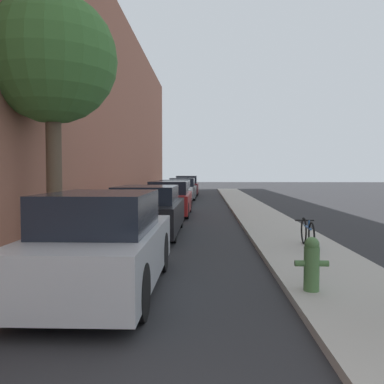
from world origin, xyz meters
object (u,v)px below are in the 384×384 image
(fire_hydrant, at_px, (312,263))
(parked_car_silver, at_px, (104,245))
(bicycle, at_px, (307,233))
(parked_car_black, at_px, (148,211))
(parked_car_white, at_px, (176,193))
(parked_car_grey, at_px, (183,189))
(street_tree_near, at_px, (52,60))
(parked_car_maroon, at_px, (187,186))
(parked_car_red, at_px, (170,199))

(fire_hydrant, bearing_deg, parked_car_silver, 175.12)
(fire_hydrant, xyz_separation_m, bicycle, (0.79, 3.46, -0.07))
(parked_car_black, bearing_deg, parked_car_white, 89.90)
(parked_car_silver, distance_m, bicycle, 5.04)
(parked_car_grey, bearing_deg, street_tree_near, -96.97)
(parked_car_black, bearing_deg, parked_car_maroon, 89.50)
(parked_car_maroon, bearing_deg, bicycle, -80.59)
(parked_car_red, bearing_deg, fire_hydrant, -74.87)
(parked_car_silver, bearing_deg, parked_car_white, 90.44)
(parked_car_silver, height_order, parked_car_red, parked_car_silver)
(parked_car_silver, distance_m, parked_car_grey, 21.48)
(parked_car_white, bearing_deg, fire_hydrant, -79.13)
(parked_car_grey, relative_size, bicycle, 2.75)
(parked_car_maroon, distance_m, street_tree_near, 23.08)
(parked_car_maroon, xyz_separation_m, bicycle, (3.86, -23.26, -0.28))
(parked_car_grey, relative_size, street_tree_near, 0.71)
(parked_car_maroon, bearing_deg, parked_car_silver, -90.07)
(parked_car_maroon, xyz_separation_m, fire_hydrant, (3.07, -26.72, -0.21))
(street_tree_near, bearing_deg, parked_car_grey, 83.03)
(parked_car_red, bearing_deg, parked_car_maroon, 89.96)
(parked_car_black, height_order, bicycle, parked_car_black)
(parked_car_red, xyz_separation_m, street_tree_near, (-2.20, -7.32, 3.87))
(parked_car_silver, distance_m, parked_car_maroon, 26.46)
(fire_hydrant, bearing_deg, parked_car_maroon, 96.55)
(parked_car_maroon, xyz_separation_m, street_tree_near, (-2.21, -22.65, 3.83))
(parked_car_grey, bearing_deg, parked_car_maroon, 89.40)
(parked_car_white, xyz_separation_m, parked_car_maroon, (0.16, 9.91, 0.04))
(parked_car_white, height_order, parked_car_maroon, parked_car_maroon)
(parked_car_red, relative_size, parked_car_white, 1.01)
(parked_car_black, relative_size, parked_car_red, 1.07)
(street_tree_near, distance_m, fire_hydrant, 7.80)
(parked_car_red, bearing_deg, bicycle, -63.99)
(parked_car_red, height_order, street_tree_near, street_tree_near)
(street_tree_near, height_order, fire_hydrant, street_tree_near)
(bicycle, bearing_deg, parked_car_white, 109.99)
(parked_car_grey, height_order, fire_hydrant, parked_car_grey)
(parked_car_white, height_order, parked_car_grey, parked_car_grey)
(parked_car_silver, relative_size, bicycle, 2.62)
(bicycle, bearing_deg, parked_car_red, 119.26)
(parked_car_white, relative_size, parked_car_maroon, 1.10)
(parked_car_white, height_order, street_tree_near, street_tree_near)
(parked_car_silver, xyz_separation_m, bicycle, (3.89, 3.20, -0.28))
(parked_car_grey, bearing_deg, fire_hydrant, -81.83)
(parked_car_white, height_order, bicycle, parked_car_white)
(parked_car_grey, bearing_deg, parked_car_silver, -89.95)
(parked_car_silver, relative_size, parked_car_red, 0.94)
(parked_car_black, height_order, parked_car_maroon, parked_car_maroon)
(parked_car_black, xyz_separation_m, fire_hydrant, (3.25, -6.07, -0.17))
(street_tree_near, bearing_deg, parked_car_maroon, 84.42)
(parked_car_silver, height_order, fire_hydrant, parked_car_silver)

